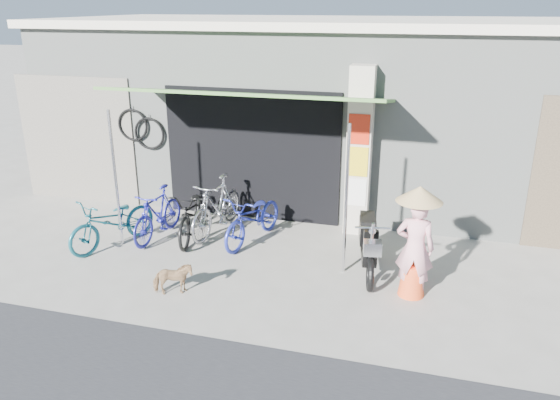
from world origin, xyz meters
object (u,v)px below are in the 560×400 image
(street_dog, at_px, (173,279))
(moped, at_px, (368,243))
(bike_navy, at_px, (254,218))
(nun, at_px, (415,242))
(bike_silver, at_px, (217,206))
(bike_teal, at_px, (113,222))
(bike_black, at_px, (194,213))
(bike_blue, at_px, (158,214))

(street_dog, xyz_separation_m, moped, (2.60, 1.53, 0.21))
(bike_navy, relative_size, nun, 1.03)
(bike_silver, height_order, street_dog, bike_silver)
(bike_teal, relative_size, moped, 0.97)
(bike_navy, distance_m, nun, 3.03)
(bike_black, relative_size, bike_silver, 1.01)
(moped, bearing_deg, bike_teal, 173.67)
(street_dog, height_order, nun, nun)
(bike_teal, height_order, bike_black, bike_black)
(bike_blue, xyz_separation_m, moped, (3.74, -0.25, -0.00))
(bike_black, distance_m, moped, 3.17)
(bike_teal, relative_size, bike_blue, 1.11)
(bike_teal, height_order, nun, nun)
(bike_teal, bearing_deg, street_dog, -13.31)
(bike_silver, height_order, moped, bike_silver)
(moped, bearing_deg, street_dog, -159.59)
(bike_black, relative_size, nun, 1.06)
(bike_black, height_order, bike_silver, bike_silver)
(bike_teal, bearing_deg, bike_black, 54.58)
(bike_blue, distance_m, nun, 4.55)
(bike_navy, bearing_deg, bike_teal, -145.92)
(bike_navy, relative_size, street_dog, 2.97)
(street_dog, height_order, moped, moped)
(bike_blue, bearing_deg, bike_teal, -132.51)
(bike_blue, relative_size, bike_navy, 0.90)
(bike_navy, bearing_deg, moped, -0.96)
(bike_blue, bearing_deg, street_dog, -52.41)
(bike_teal, height_order, bike_navy, same)
(bike_black, xyz_separation_m, bike_silver, (0.33, 0.28, 0.06))
(bike_black, distance_m, bike_silver, 0.44)
(street_dog, bearing_deg, bike_teal, 28.66)
(nun, bearing_deg, bike_blue, -8.55)
(bike_black, bearing_deg, bike_navy, -4.16)
(bike_black, xyz_separation_m, moped, (3.14, -0.45, -0.01))
(bike_teal, relative_size, bike_navy, 1.00)
(bike_teal, bearing_deg, moped, 26.36)
(bike_black, height_order, bike_navy, bike_black)
(bike_teal, xyz_separation_m, moped, (4.31, 0.28, 0.01))
(bike_silver, xyz_separation_m, moped, (2.81, -0.73, -0.07))
(moped, bearing_deg, bike_blue, 166.13)
(bike_black, height_order, nun, nun)
(nun, bearing_deg, street_dog, 17.83)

